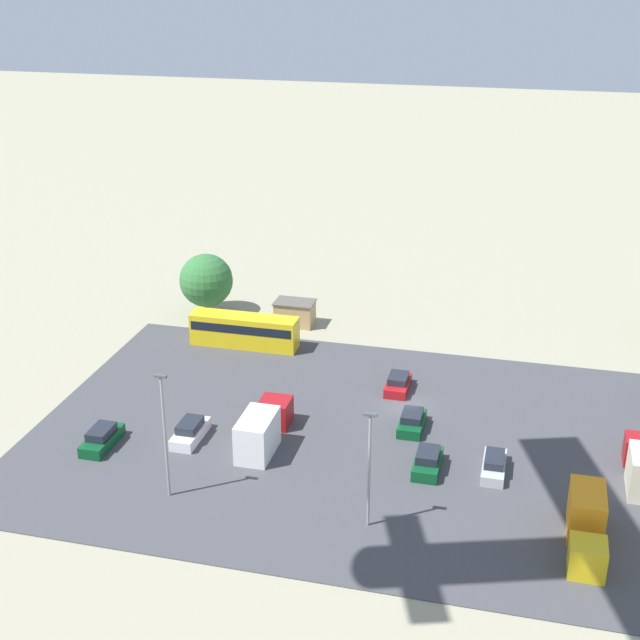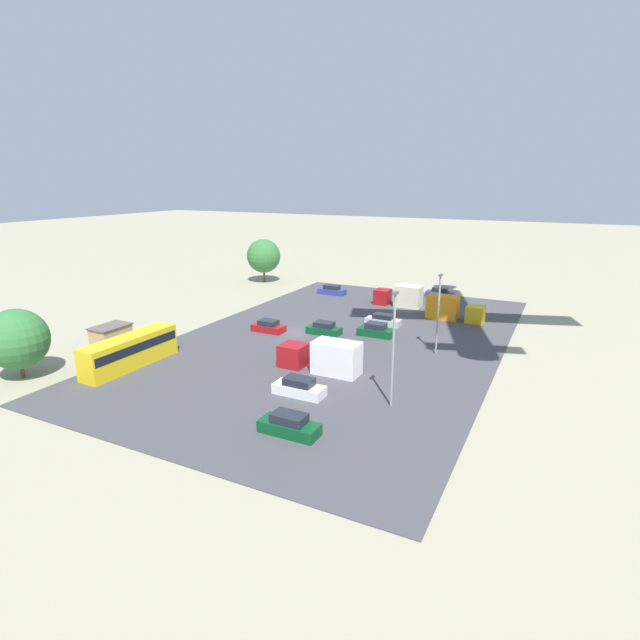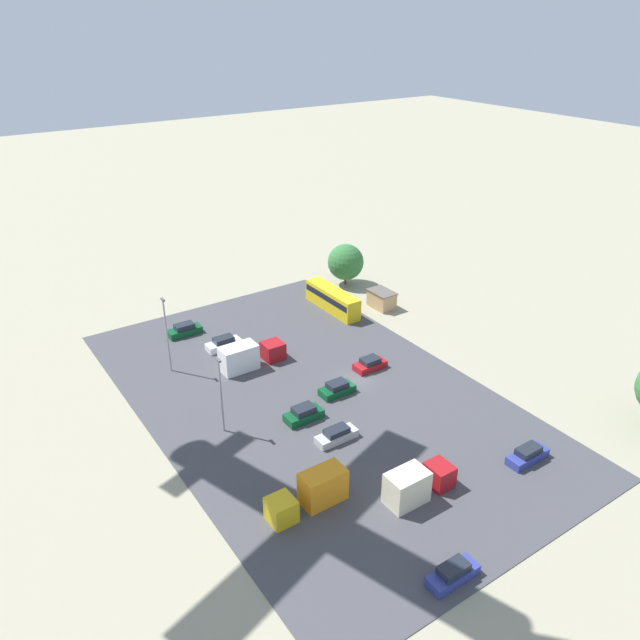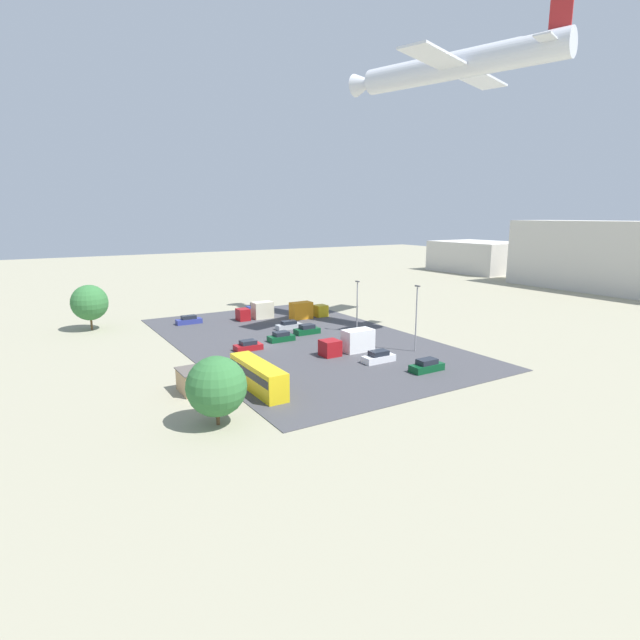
{
  "view_description": "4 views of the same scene",
  "coord_description": "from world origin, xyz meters",
  "px_view_note": "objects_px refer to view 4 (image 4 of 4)",
  "views": [
    {
      "loc": [
        -9.57,
        69.5,
        37.54
      ],
      "look_at": [
        2.83,
        19.98,
        16.19
      ],
      "focal_mm": 50.0,
      "sensor_mm": 36.0,
      "label": 1
    },
    {
      "loc": [
        52.37,
        30.14,
        18.64
      ],
      "look_at": [
        3.38,
        5.44,
        3.21
      ],
      "focal_mm": 28.0,
      "sensor_mm": 36.0,
      "label": 2
    },
    {
      "loc": [
        -51.26,
        40.17,
        40.9
      ],
      "look_at": [
        3.59,
        3.02,
        7.65
      ],
      "focal_mm": 35.0,
      "sensor_mm": 36.0,
      "label": 3
    },
    {
      "loc": [
        68.76,
        -31.63,
        20.01
      ],
      "look_at": [
        5.43,
        7.11,
        4.35
      ],
      "focal_mm": 28.0,
      "sensor_mm": 36.0,
      "label": 4
    }
  ],
  "objects_px": {
    "parked_car_6": "(379,357)",
    "parked_truck_1": "(257,311)",
    "parked_car_2": "(307,330)",
    "parked_car_3": "(289,325)",
    "parked_car_5": "(427,366)",
    "parked_car_1": "(281,337)",
    "parked_truck_2": "(350,342)",
    "bus": "(258,375)",
    "parked_car_4": "(248,346)",
    "parked_car_7": "(257,307)",
    "shed_building": "(192,381)",
    "parked_truck_0": "(307,311)",
    "parked_car_0": "(189,320)",
    "airplane": "(450,67)"
  },
  "relations": [
    {
      "from": "parked_car_6",
      "to": "parked_car_7",
      "type": "height_order",
      "value": "parked_car_6"
    },
    {
      "from": "parked_car_3",
      "to": "parked_truck_2",
      "type": "height_order",
      "value": "parked_truck_2"
    },
    {
      "from": "parked_car_0",
      "to": "parked_car_2",
      "type": "bearing_deg",
      "value": 38.69
    },
    {
      "from": "parked_car_6",
      "to": "parked_car_7",
      "type": "relative_size",
      "value": 1.03
    },
    {
      "from": "shed_building",
      "to": "parked_car_7",
      "type": "relative_size",
      "value": 0.94
    },
    {
      "from": "parked_car_7",
      "to": "parked_truck_1",
      "type": "bearing_deg",
      "value": -24.15
    },
    {
      "from": "parked_car_3",
      "to": "airplane",
      "type": "xyz_separation_m",
      "value": [
        12.35,
        24.01,
        43.22
      ]
    },
    {
      "from": "parked_car_5",
      "to": "parked_truck_0",
      "type": "height_order",
      "value": "parked_truck_0"
    },
    {
      "from": "parked_truck_1",
      "to": "parked_car_4",
      "type": "bearing_deg",
      "value": 152.27
    },
    {
      "from": "parked_car_2",
      "to": "parked_truck_0",
      "type": "distance_m",
      "value": 13.44
    },
    {
      "from": "bus",
      "to": "parked_car_7",
      "type": "height_order",
      "value": "bus"
    },
    {
      "from": "parked_car_2",
      "to": "parked_car_3",
      "type": "relative_size",
      "value": 0.93
    },
    {
      "from": "parked_car_7",
      "to": "parked_truck_1",
      "type": "distance_m",
      "value": 9.66
    },
    {
      "from": "parked_truck_0",
      "to": "parked_car_2",
      "type": "bearing_deg",
      "value": -29.74
    },
    {
      "from": "parked_car_6",
      "to": "airplane",
      "type": "xyz_separation_m",
      "value": [
        -12.31,
        23.05,
        43.16
      ]
    },
    {
      "from": "bus",
      "to": "parked_truck_0",
      "type": "distance_m",
      "value": 41.59
    },
    {
      "from": "bus",
      "to": "parked_car_4",
      "type": "bearing_deg",
      "value": 70.32
    },
    {
      "from": "parked_car_4",
      "to": "parked_truck_0",
      "type": "height_order",
      "value": "parked_truck_0"
    },
    {
      "from": "parked_truck_2",
      "to": "parked_car_7",
      "type": "bearing_deg",
      "value": -3.53
    },
    {
      "from": "shed_building",
      "to": "airplane",
      "type": "xyz_separation_m",
      "value": [
        -10.49,
        48.67,
        42.57
      ]
    },
    {
      "from": "parked_car_3",
      "to": "parked_truck_0",
      "type": "xyz_separation_m",
      "value": [
        -6.61,
        7.52,
        0.89
      ]
    },
    {
      "from": "parked_car_3",
      "to": "parked_truck_1",
      "type": "relative_size",
      "value": 0.65
    },
    {
      "from": "parked_car_2",
      "to": "parked_car_3",
      "type": "xyz_separation_m",
      "value": [
        -5.03,
        -0.86,
        -0.07
      ]
    },
    {
      "from": "parked_car_4",
      "to": "parked_truck_1",
      "type": "distance_m",
      "value": 23.19
    },
    {
      "from": "shed_building",
      "to": "parked_car_5",
      "type": "distance_m",
      "value": 29.62
    },
    {
      "from": "parked_car_1",
      "to": "airplane",
      "type": "height_order",
      "value": "airplane"
    },
    {
      "from": "parked_car_2",
      "to": "parked_car_5",
      "type": "xyz_separation_m",
      "value": [
        26.18,
        2.89,
        -0.0
      ]
    },
    {
      "from": "parked_car_3",
      "to": "airplane",
      "type": "height_order",
      "value": "airplane"
    },
    {
      "from": "parked_car_0",
      "to": "parked_truck_1",
      "type": "height_order",
      "value": "parked_truck_1"
    },
    {
      "from": "parked_car_4",
      "to": "airplane",
      "type": "relative_size",
      "value": 0.11
    },
    {
      "from": "parked_truck_2",
      "to": "parked_car_3",
      "type": "bearing_deg",
      "value": 1.28
    },
    {
      "from": "parked_car_2",
      "to": "parked_truck_1",
      "type": "xyz_separation_m",
      "value": [
        -16.08,
        -2.02,
        0.8
      ]
    },
    {
      "from": "shed_building",
      "to": "parked_car_5",
      "type": "bearing_deg",
      "value": 73.56
    },
    {
      "from": "parked_truck_1",
      "to": "parked_truck_2",
      "type": "relative_size",
      "value": 0.84
    },
    {
      "from": "bus",
      "to": "parked_car_5",
      "type": "relative_size",
      "value": 2.35
    },
    {
      "from": "parked_car_0",
      "to": "parked_car_1",
      "type": "bearing_deg",
      "value": 23.0
    },
    {
      "from": "parked_car_1",
      "to": "parked_truck_2",
      "type": "height_order",
      "value": "parked_truck_2"
    },
    {
      "from": "parked_car_5",
      "to": "parked_car_6",
      "type": "bearing_deg",
      "value": -156.96
    },
    {
      "from": "parked_car_0",
      "to": "parked_truck_2",
      "type": "distance_m",
      "value": 35.12
    },
    {
      "from": "shed_building",
      "to": "parked_truck_1",
      "type": "relative_size",
      "value": 0.6
    },
    {
      "from": "bus",
      "to": "parked_car_7",
      "type": "distance_m",
      "value": 50.56
    },
    {
      "from": "bus",
      "to": "parked_car_1",
      "type": "bearing_deg",
      "value": 56.27
    },
    {
      "from": "parked_car_4",
      "to": "parked_car_7",
      "type": "height_order",
      "value": "parked_car_7"
    },
    {
      "from": "parked_car_3",
      "to": "parked_truck_1",
      "type": "bearing_deg",
      "value": -174.02
    },
    {
      "from": "parked_car_6",
      "to": "airplane",
      "type": "distance_m",
      "value": 50.45
    },
    {
      "from": "parked_car_5",
      "to": "parked_car_3",
      "type": "bearing_deg",
      "value": -173.16
    },
    {
      "from": "bus",
      "to": "parked_car_5",
      "type": "xyz_separation_m",
      "value": [
        4.94,
        21.69,
        -1.08
      ]
    },
    {
      "from": "shed_building",
      "to": "bus",
      "type": "distance_m",
      "value": 7.56
    },
    {
      "from": "parked_car_5",
      "to": "parked_truck_2",
      "type": "distance_m",
      "value": 13.12
    },
    {
      "from": "parked_car_6",
      "to": "parked_truck_1",
      "type": "distance_m",
      "value": 35.77
    }
  ]
}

